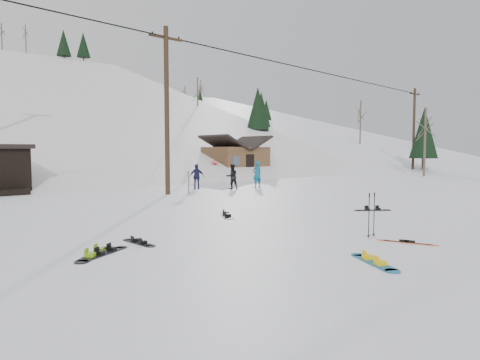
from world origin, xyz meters
TOP-DOWN VIEW (x-y plane):
  - ground at (0.00, 0.00)m, footprint 200.00×200.00m
  - ridge_right at (38.00, 50.00)m, footprint 45.66×93.98m
  - treeline_right at (36.00, 42.00)m, footprint 20.00×60.00m
  - utility_pole at (2.00, 14.00)m, footprint 2.00×0.26m
  - utility_pole_right at (34.00, 17.00)m, footprint 2.00×0.26m
  - trail_sign at (3.10, 13.58)m, footprint 0.50×0.09m
  - cabin at (15.00, 24.00)m, footprint 5.39×4.40m
  - hero_snowboard at (-1.92, -1.30)m, footprint 0.90×1.52m
  - hero_skis at (0.49, -0.74)m, footprint 0.62×1.42m
  - ski_poles at (0.43, 0.30)m, footprint 0.34×0.09m
  - board_scatter_a at (-5.97, 3.23)m, footprint 1.32×0.85m
  - board_scatter_b at (-4.88, 3.72)m, footprint 0.36×1.33m
  - board_scatter_c at (-6.24, 3.22)m, footprint 1.24×1.21m
  - board_scatter_d at (5.07, 3.25)m, footprint 1.31×0.98m
  - board_scatter_f at (-0.26, 5.90)m, footprint 0.98×1.50m
  - skier_teal at (8.55, 13.95)m, footprint 0.67×0.47m
  - skier_dark at (6.68, 14.20)m, footprint 0.91×0.80m
  - skier_pink at (11.66, 22.75)m, footprint 1.15×0.97m
  - skier_navy at (5.01, 15.61)m, footprint 0.97×0.82m

SIDE VIEW (x-z plane):
  - ridge_right at x=38.00m, z-range -38.30..16.30m
  - ground at x=0.00m, z-range 0.00..0.00m
  - treeline_right at x=36.00m, z-range -5.00..5.00m
  - hero_skis at x=0.49m, z-range -0.02..0.06m
  - board_scatter_b at x=-4.88m, z-range -0.02..0.07m
  - board_scatter_a at x=-5.97m, z-range -0.02..0.08m
  - board_scatter_d at x=5.07m, z-range -0.03..0.08m
  - board_scatter_c at x=-6.24m, z-range -0.03..0.09m
  - hero_snowboard at x=-1.92m, z-range -0.03..0.09m
  - board_scatter_f at x=-0.26m, z-range -0.03..0.09m
  - ski_poles at x=0.43m, z-range 0.02..1.26m
  - skier_pink at x=11.66m, z-range 0.00..1.55m
  - skier_navy at x=5.01m, z-range 0.00..1.55m
  - skier_dark at x=6.68m, z-range 0.00..1.55m
  - skier_teal at x=8.55m, z-range 0.00..1.73m
  - trail_sign at x=3.10m, z-range 0.35..2.20m
  - cabin at x=15.00m, z-range -0.40..3.37m
  - utility_pole at x=2.00m, z-range 0.18..9.18m
  - utility_pole_right at x=34.00m, z-range 0.18..9.18m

